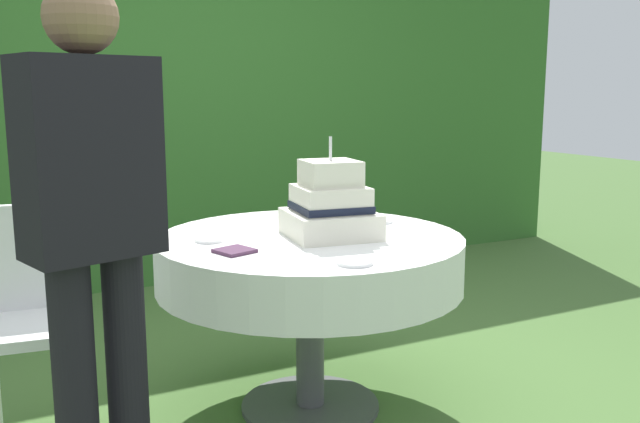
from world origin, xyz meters
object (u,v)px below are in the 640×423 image
at_px(cake_table, 310,262).
at_px(wedding_cake, 331,206).
at_px(garden_chair, 34,302).
at_px(napkin_stack, 235,251).
at_px(serving_plate_left, 210,240).
at_px(standing_person, 93,228).
at_px(serving_plate_near, 355,262).
at_px(serving_plate_far, 377,221).

relative_size(cake_table, wedding_cake, 3.09).
bearing_deg(garden_chair, cake_table, -12.95).
height_order(wedding_cake, napkin_stack, wedding_cake).
bearing_deg(wedding_cake, serving_plate_left, 164.20).
xyz_separation_m(cake_table, standing_person, (-0.90, -0.44, 0.31)).
xyz_separation_m(cake_table, serving_plate_left, (-0.39, 0.09, 0.12)).
bearing_deg(serving_plate_left, standing_person, -133.90).
distance_m(serving_plate_near, napkin_stack, 0.45).
relative_size(serving_plate_far, serving_plate_left, 1.27).
bearing_deg(wedding_cake, serving_plate_far, 27.53).
bearing_deg(serving_plate_far, cake_table, -162.58).
distance_m(wedding_cake, serving_plate_far, 0.38).
xyz_separation_m(cake_table, garden_chair, (-1.02, 0.23, -0.08)).
xyz_separation_m(serving_plate_left, napkin_stack, (0.02, -0.22, 0.00)).
xyz_separation_m(serving_plate_left, standing_person, (-0.51, -0.53, 0.19)).
height_order(cake_table, serving_plate_left, serving_plate_left).
relative_size(serving_plate_near, standing_person, 0.08).
bearing_deg(serving_plate_far, wedding_cake, -152.47).
xyz_separation_m(serving_plate_far, napkin_stack, (-0.76, -0.26, 0.00)).
xyz_separation_m(wedding_cake, standing_person, (-0.97, -0.40, 0.07)).
distance_m(napkin_stack, standing_person, 0.64).
height_order(serving_plate_far, standing_person, standing_person).
height_order(serving_plate_left, napkin_stack, napkin_stack).
distance_m(serving_plate_near, standing_person, 0.85).
distance_m(cake_table, serving_plate_near, 0.49).
xyz_separation_m(wedding_cake, serving_plate_far, (0.32, 0.17, -0.12)).
bearing_deg(napkin_stack, garden_chair, 150.53).
relative_size(garden_chair, standing_person, 0.56).
distance_m(serving_plate_far, garden_chair, 1.43).
relative_size(serving_plate_near, serving_plate_far, 0.86).
bearing_deg(napkin_stack, serving_plate_far, 18.64).
height_order(serving_plate_far, serving_plate_left, same).
height_order(cake_table, garden_chair, garden_chair).
distance_m(serving_plate_far, standing_person, 1.42).
bearing_deg(garden_chair, serving_plate_far, -4.54).
relative_size(serving_plate_near, napkin_stack, 1.02).
distance_m(serving_plate_near, garden_chair, 1.20).
height_order(cake_table, wedding_cake, wedding_cake).
distance_m(garden_chair, standing_person, 0.79).
distance_m(cake_table, wedding_cake, 0.25).
bearing_deg(serving_plate_far, serving_plate_left, -177.28).
bearing_deg(cake_table, serving_plate_far, 17.42).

